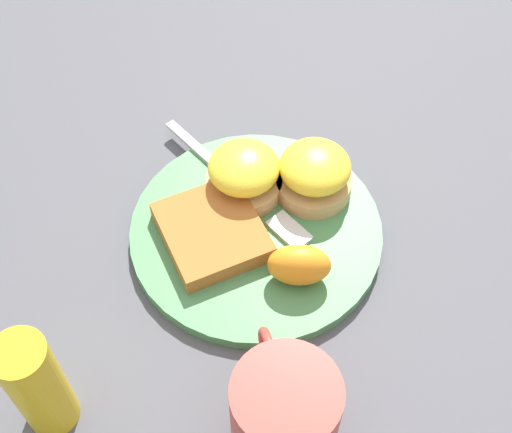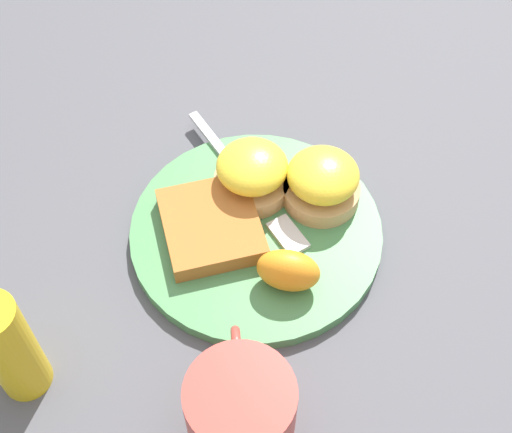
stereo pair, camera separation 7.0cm
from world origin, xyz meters
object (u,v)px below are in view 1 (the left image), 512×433
Objects in this scene: orange_wedge at (299,265)px; condiment_bottle at (37,385)px; sandwich_benedict_right at (241,175)px; fork at (242,189)px; hashbrown_patty at (213,234)px; cup at (284,413)px; sandwich_benedict_left at (314,173)px.

orange_wedge is 0.49× the size of condiment_bottle.
sandwich_benedict_right reaches higher than orange_wedge.
sandwich_benedict_right is 0.28m from condiment_bottle.
sandwich_benedict_right is 0.02m from fork.
condiment_bottle reaches higher than fork.
cup is at bearing -175.32° from hashbrown_patty.
sandwich_benedict_right is 0.12m from orange_wedge.
condiment_bottle reaches higher than hashbrown_patty.
hashbrown_patty is 0.83× the size of condiment_bottle.
sandwich_benedict_left is 0.67× the size of cup.
sandwich_benedict_right is (0.02, 0.07, 0.00)m from sandwich_benedict_left.
condiment_bottle is at bearing 106.74° from orange_wedge.
fork is 0.26m from cup.
cup reaches higher than hashbrown_patty.
sandwich_benedict_right reaches higher than fork.
orange_wedge is 0.15m from cup.
hashbrown_patty is 0.86× the size of cup.
cup is 0.20m from condiment_bottle.
sandwich_benedict_left is at bearing -24.43° from orange_wedge.
fork is at bearing -59.12° from sandwich_benedict_right.
hashbrown_patty is (-0.05, 0.04, -0.02)m from sandwich_benedict_right.
sandwich_benedict_right is at bearing 77.15° from sandwich_benedict_left.
orange_wedge is 0.12m from fork.
hashbrown_patty is at bearing 141.83° from sandwich_benedict_right.
sandwich_benedict_left is 0.08m from fork.
orange_wedge is at bearing -166.16° from sandwich_benedict_right.
orange_wedge is at bearing -166.97° from fork.
sandwich_benedict_left is 0.78× the size of hashbrown_patty.
orange_wedge is at bearing -21.14° from cup.
sandwich_benedict_right is at bearing -48.48° from condiment_bottle.
sandwich_benedict_right is 0.67× the size of cup.
hashbrown_patty is at bearing 107.32° from sandwich_benedict_left.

